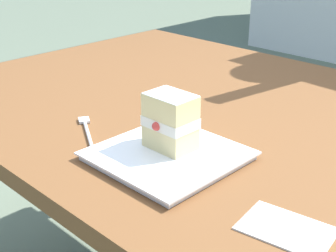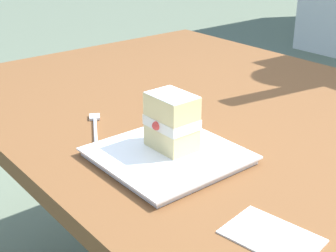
% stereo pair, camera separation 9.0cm
% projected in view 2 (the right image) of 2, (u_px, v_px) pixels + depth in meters
% --- Properties ---
extents(patio_table, '(1.58, 1.03, 0.75)m').
position_uv_depth(patio_table, '(238.00, 147.00, 1.18)').
color(patio_table, brown).
rests_on(patio_table, ground).
extents(dessert_plate, '(0.26, 0.26, 0.02)m').
position_uv_depth(dessert_plate, '(168.00, 156.00, 0.93)').
color(dessert_plate, white).
rests_on(dessert_plate, patio_table).
extents(cake_slice, '(0.09, 0.08, 0.11)m').
position_uv_depth(cake_slice, '(172.00, 122.00, 0.92)').
color(cake_slice, '#EAD18C').
rests_on(cake_slice, dessert_plate).
extents(dessert_fork, '(0.16, 0.10, 0.01)m').
position_uv_depth(dessert_fork, '(95.00, 127.00, 1.07)').
color(dessert_fork, silver).
rests_on(dessert_fork, patio_table).
extents(paper_napkin, '(0.15, 0.11, 0.00)m').
position_uv_depth(paper_napkin, '(272.00, 236.00, 0.71)').
color(paper_napkin, white).
rests_on(paper_napkin, patio_table).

